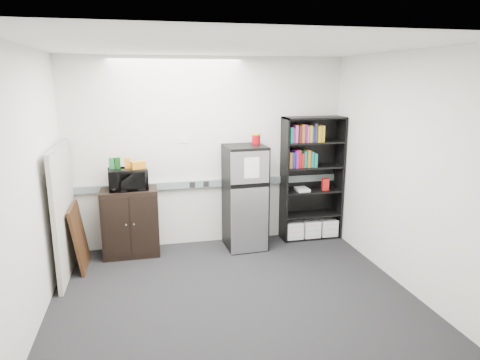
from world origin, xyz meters
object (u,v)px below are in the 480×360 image
Objects in this scene: microwave at (128,179)px; bookshelf at (312,180)px; cubicle_partition at (64,211)px; refrigerator at (245,197)px; cabinet at (131,222)px.

bookshelf is at bearing -3.20° from microwave.
cubicle_partition is 1.09× the size of refrigerator.
cubicle_partition is 0.94m from cabinet.
microwave is at bearing 174.82° from refrigerator.
microwave is at bearing -90.00° from cabinet.
bookshelf reaches higher than refrigerator.
cubicle_partition is at bearing -157.03° from microwave.
refrigerator is (1.60, -0.08, 0.27)m from cabinet.
microwave reaches higher than cabinet.
microwave is at bearing -178.27° from bookshelf.
bookshelf reaches higher than microwave.
refrigerator is at bearing 8.19° from cubicle_partition.
bookshelf is 1.08m from refrigerator.
cubicle_partition reaches higher than cabinet.
bookshelf is 3.64× the size of microwave.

